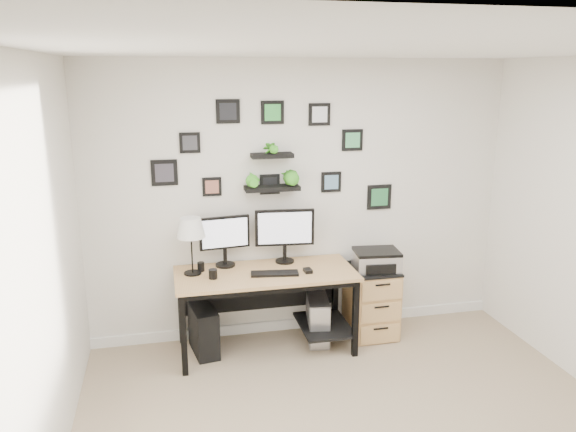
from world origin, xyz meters
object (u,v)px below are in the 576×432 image
object	(u,v)px
desk	(269,283)
printer	(377,260)
monitor_right	(285,231)
monitor_left	(225,237)
file_cabinet	(371,301)
pc_tower_black	(204,330)
table_lamp	(191,229)
pc_tower_grey	(318,320)
mug	(213,274)

from	to	relation	value
desk	printer	size ratio (longest dim) A/B	3.62
printer	monitor_right	bearing A→B (deg)	168.81
monitor_left	file_cabinet	bearing A→B (deg)	-5.80
desk	pc_tower_black	bearing A→B (deg)	177.51
monitor_left	monitor_right	xyz separation A→B (m)	(0.55, -0.01, 0.03)
desk	printer	bearing A→B (deg)	0.89
monitor_right	file_cabinet	world-z (taller)	monitor_right
monitor_left	table_lamp	bearing A→B (deg)	-155.41
desk	pc_tower_grey	distance (m)	0.63
monitor_left	table_lamp	world-z (taller)	table_lamp
monitor_left	printer	distance (m)	1.43
pc_tower_black	pc_tower_grey	xyz separation A→B (m)	(1.07, -0.00, -0.01)
desk	file_cabinet	bearing A→B (deg)	3.29
desk	table_lamp	xyz separation A→B (m)	(-0.67, 0.06, 0.53)
table_lamp	file_cabinet	bearing A→B (deg)	-0.02
monitor_right	pc_tower_black	xyz separation A→B (m)	(-0.79, -0.16, -0.83)
desk	pc_tower_black	distance (m)	0.72
monitor_right	pc_tower_black	world-z (taller)	monitor_right
mug	file_cabinet	world-z (taller)	mug
monitor_left	desk	bearing A→B (deg)	-28.46
pc_tower_grey	file_cabinet	bearing A→B (deg)	3.75
monitor_right	file_cabinet	distance (m)	1.10
monitor_right	pc_tower_black	size ratio (longest dim) A/B	1.26
table_lamp	file_cabinet	xyz separation A→B (m)	(1.68, -0.00, -0.82)
monitor_right	printer	world-z (taller)	monitor_right
desk	monitor_right	distance (m)	0.50
monitor_right	pc_tower_grey	xyz separation A→B (m)	(0.28, -0.16, -0.84)
mug	pc_tower_grey	bearing A→B (deg)	7.04
desk	monitor_left	bearing A→B (deg)	151.54
printer	desk	bearing A→B (deg)	-179.11
table_lamp	printer	world-z (taller)	table_lamp
monitor_right	mug	world-z (taller)	monitor_right
pc_tower_grey	printer	xyz separation A→B (m)	(0.56, -0.01, 0.55)
monitor_left	table_lamp	xyz separation A→B (m)	(-0.30, -0.14, 0.14)
mug	pc_tower_grey	size ratio (longest dim) A/B	0.18
monitor_right	pc_tower_grey	distance (m)	0.90
monitor_right	file_cabinet	bearing A→B (deg)	-8.62
table_lamp	monitor_left	bearing A→B (deg)	24.59
pc_tower_grey	table_lamp	bearing A→B (deg)	178.19
table_lamp	pc_tower_black	world-z (taller)	table_lamp
pc_tower_black	monitor_left	bearing A→B (deg)	27.53
table_lamp	file_cabinet	distance (m)	1.88
monitor_left	pc_tower_black	bearing A→B (deg)	-143.43
desk	mug	xyz separation A→B (m)	(-0.51, -0.10, 0.17)
monitor_left	printer	size ratio (longest dim) A/B	1.06
pc_tower_black	file_cabinet	size ratio (longest dim) A/B	0.65
mug	file_cabinet	size ratio (longest dim) A/B	0.12
monitor_right	printer	size ratio (longest dim) A/B	1.24
pc_tower_grey	file_cabinet	world-z (taller)	file_cabinet
mug	table_lamp	bearing A→B (deg)	136.41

